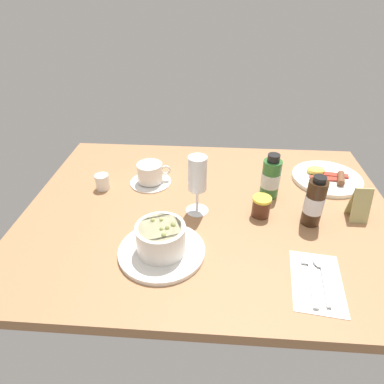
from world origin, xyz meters
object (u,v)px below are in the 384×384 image
Objects in this scene: coffee_cup at (150,174)px; menu_card at (360,204)px; porridge_bowl at (161,241)px; sauce_bottle_green at (271,178)px; cutlery_setting at (317,280)px; wine_glass at (197,177)px; creamer_jug at (103,182)px; sauce_bottle_brown at (314,202)px; jam_jar at (261,206)px; breakfast_plate at (326,178)px.

coffee_cup is 64.41cm from menu_card.
sauce_bottle_green reaches higher than porridge_bowl.
cutlery_setting is 60.67cm from coffee_cup.
wine_glass is (-29.25, 24.98, 11.57)cm from cutlery_setting.
menu_card reaches higher than creamer_jug.
coffee_cup is 2.48× the size of creamer_jug.
wine_glass is at bearing -17.68° from creamer_jug.
coffee_cup is at bearing 17.35° from creamer_jug.
porridge_bowl is 1.11× the size of cutlery_setting.
coffee_cup is 52.19cm from sauce_bottle_brown.
sauce_bottle_brown reaches higher than creamer_jug.
cutlery_setting is at bearing -40.94° from coffee_cup.
sauce_bottle_brown is 14.21cm from menu_card.
coffee_cup is 23.73cm from wine_glass.
menu_card is (27.49, 0.56, 1.97)cm from jam_jar.
sauce_bottle_green is at bearing 43.31° from porridge_bowl.
wine_glass is 2.92× the size of jam_jar.
porridge_bowl is 3.57× the size of jam_jar.
sauce_bottle_brown is at bearing 20.79° from porridge_bowl.
breakfast_plate is (24.54, 21.50, -2.18)cm from jam_jar.
sauce_bottle_brown is (48.85, -17.99, 3.69)cm from coffee_cup.
porridge_bowl is at bearing -161.30° from menu_card.
menu_card is at bearing -0.32° from wine_glass.
sauce_bottle_brown reaches higher than cutlery_setting.
jam_jar is (26.49, 17.71, -0.74)cm from porridge_bowl.
sauce_bottle_green reaches higher than cutlery_setting.
menu_card reaches higher than coffee_cup.
breakfast_plate is at bearing 41.22° from jam_jar.
porridge_bowl is 1.60× the size of coffee_cup.
breakfast_plate is (74.66, 10.63, -1.65)cm from creamer_jug.
sauce_bottle_green reaches higher than menu_card.
porridge_bowl reaches higher than creamer_jug.
menu_card is (16.84, 24.73, 4.82)cm from cutlery_setting.
coffee_cup reaches higher than breakfast_plate.
wine_glass is 46.58cm from menu_card.
cutlery_setting is at bearing -106.93° from breakfast_plate.
creamer_jug is 0.54× the size of menu_card.
sauce_bottle_brown is 16.57cm from sauce_bottle_green.
jam_jar is 27.56cm from menu_card.
sauce_bottle_green is 24.18cm from breakfast_plate.
creamer_jug is 0.90× the size of jam_jar.
cutlery_setting is 70.18cm from creamer_jug.
coffee_cup is 60.01cm from breakfast_plate.
wine_glass is at bearing 139.50° from cutlery_setting.
cutlery_setting is (37.14, -6.45, -3.60)cm from porridge_bowl.
wine_glass reaches higher than creamer_jug.
creamer_jug is at bearing 150.04° from cutlery_setting.
coffee_cup reaches higher than jam_jar.
jam_jar is 0.41× the size of sauce_bottle_brown.
cutlery_setting is at bearing -66.22° from jam_jar.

